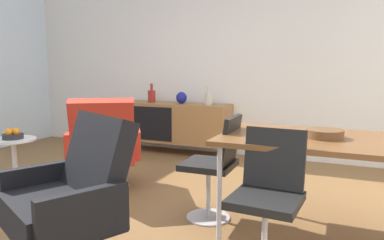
{
  "coord_description": "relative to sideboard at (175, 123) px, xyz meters",
  "views": [
    {
      "loc": [
        1.79,
        -2.45,
        1.23
      ],
      "look_at": [
        0.6,
        0.28,
        0.81
      ],
      "focal_mm": 34.7,
      "sensor_mm": 36.0,
      "label": 1
    }
  ],
  "objects": [
    {
      "name": "ground_plane",
      "position": [
        0.55,
        -2.3,
        -0.44
      ],
      "size": [
        8.32,
        8.32,
        0.0
      ],
      "primitive_type": "plane",
      "color": "brown"
    },
    {
      "name": "wall_back",
      "position": [
        0.55,
        0.3,
        0.96
      ],
      "size": [
        6.8,
        0.12,
        2.8
      ],
      "primitive_type": "cube",
      "color": "white",
      "rests_on": "ground_plane"
    },
    {
      "name": "sideboard",
      "position": [
        0.0,
        0.0,
        0.0
      ],
      "size": [
        1.6,
        0.45,
        0.72
      ],
      "color": "olive",
      "rests_on": "ground_plane"
    },
    {
      "name": "vase_cobalt",
      "position": [
        0.1,
        0.0,
        0.36
      ],
      "size": [
        0.15,
        0.15,
        0.16
      ],
      "color": "navy",
      "rests_on": "sideboard"
    },
    {
      "name": "vase_sculptural_dark",
      "position": [
        -0.38,
        0.0,
        0.38
      ],
      "size": [
        0.11,
        0.11,
        0.27
      ],
      "color": "maroon",
      "rests_on": "sideboard"
    },
    {
      "name": "vase_ceramic_small",
      "position": [
        0.51,
        0.0,
        0.37
      ],
      "size": [
        0.1,
        0.1,
        0.25
      ],
      "color": "beige",
      "rests_on": "sideboard"
    },
    {
      "name": "dining_table",
      "position": [
        2.25,
        -2.02,
        0.26
      ],
      "size": [
        1.6,
        0.9,
        0.74
      ],
      "color": "brown",
      "rests_on": "ground_plane"
    },
    {
      "name": "wooden_bowl_on_table",
      "position": [
        2.17,
        -2.03,
        0.33
      ],
      "size": [
        0.26,
        0.26,
        0.06
      ],
      "primitive_type": "cylinder",
      "color": "brown",
      "rests_on": "dining_table"
    },
    {
      "name": "dining_chair_front_left",
      "position": [
        1.9,
        -2.58,
        0.03
      ],
      "size": [
        0.42,
        0.45,
        0.86
      ],
      "color": "black",
      "rests_on": "ground_plane"
    },
    {
      "name": "dining_chair_near_window",
      "position": [
        1.36,
        -2.02,
        0.03
      ],
      "size": [
        0.43,
        0.41,
        0.86
      ],
      "color": "black",
      "rests_on": "ground_plane"
    },
    {
      "name": "lounge_chair_red",
      "position": [
        0.07,
        -1.75,
        0.03
      ],
      "size": [
        0.89,
        0.89,
        0.95
      ],
      "color": "red",
      "rests_on": "ground_plane"
    },
    {
      "name": "armchair_black_shell",
      "position": [
        0.82,
        -3.07,
        0.03
      ],
      "size": [
        0.87,
        0.85,
        0.95
      ],
      "color": "black",
      "rests_on": "ground_plane"
    },
    {
      "name": "side_table_round",
      "position": [
        -0.77,
        -2.12,
        -0.12
      ],
      "size": [
        0.44,
        0.44,
        0.52
      ],
      "color": "white",
      "rests_on": "ground_plane"
    },
    {
      "name": "fruit_bowl",
      "position": [
        -0.77,
        -2.12,
        0.12
      ],
      "size": [
        0.2,
        0.2,
        0.11
      ],
      "color": "#262628",
      "rests_on": "side_table_round"
    }
  ]
}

